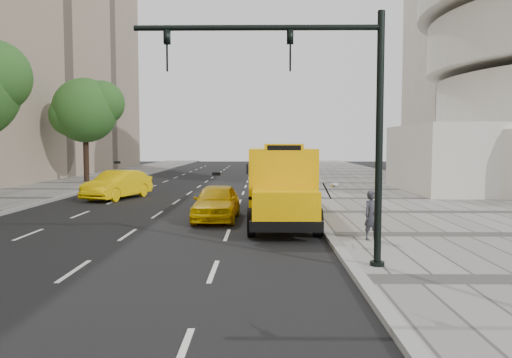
{
  "coord_description": "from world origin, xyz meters",
  "views": [
    {
      "loc": [
        3.71,
        -22.27,
        3.18
      ],
      "look_at": [
        3.5,
        -4.0,
        1.9
      ],
      "focal_mm": 35.0,
      "sensor_mm": 36.0,
      "label": 1
    }
  ],
  "objects_px": {
    "taxi_far": "(118,185)",
    "pedestrian": "(372,215)",
    "school_bus": "(280,176)",
    "taxi_near": "(216,202)",
    "tree_c": "(86,110)",
    "traffic_signal": "(322,107)"
  },
  "relations": [
    {
      "from": "taxi_far",
      "to": "pedestrian",
      "type": "bearing_deg",
      "value": -30.56
    },
    {
      "from": "school_bus",
      "to": "taxi_far",
      "type": "bearing_deg",
      "value": 143.03
    },
    {
      "from": "school_bus",
      "to": "taxi_near",
      "type": "distance_m",
      "value": 3.07
    },
    {
      "from": "tree_c",
      "to": "traffic_signal",
      "type": "height_order",
      "value": "tree_c"
    },
    {
      "from": "school_bus",
      "to": "pedestrian",
      "type": "xyz_separation_m",
      "value": [
        2.7,
        -6.2,
        -0.83
      ]
    },
    {
      "from": "tree_c",
      "to": "taxi_far",
      "type": "height_order",
      "value": "tree_c"
    },
    {
      "from": "taxi_near",
      "to": "traffic_signal",
      "type": "height_order",
      "value": "traffic_signal"
    },
    {
      "from": "taxi_near",
      "to": "traffic_signal",
      "type": "distance_m",
      "value": 9.73
    },
    {
      "from": "tree_c",
      "to": "pedestrian",
      "type": "bearing_deg",
      "value": -54.3
    },
    {
      "from": "school_bus",
      "to": "taxi_far",
      "type": "height_order",
      "value": "school_bus"
    },
    {
      "from": "taxi_far",
      "to": "traffic_signal",
      "type": "height_order",
      "value": "traffic_signal"
    },
    {
      "from": "school_bus",
      "to": "tree_c",
      "type": "bearing_deg",
      "value": 129.18
    },
    {
      "from": "tree_c",
      "to": "traffic_signal",
      "type": "distance_m",
      "value": 31.97
    },
    {
      "from": "taxi_near",
      "to": "traffic_signal",
      "type": "relative_size",
      "value": 0.69
    },
    {
      "from": "taxi_near",
      "to": "traffic_signal",
      "type": "bearing_deg",
      "value": -66.65
    },
    {
      "from": "taxi_near",
      "to": "pedestrian",
      "type": "bearing_deg",
      "value": -42.0
    },
    {
      "from": "taxi_far",
      "to": "taxi_near",
      "type": "bearing_deg",
      "value": -33.61
    },
    {
      "from": "taxi_far",
      "to": "pedestrian",
      "type": "relative_size",
      "value": 3.19
    },
    {
      "from": "school_bus",
      "to": "traffic_signal",
      "type": "relative_size",
      "value": 1.81
    },
    {
      "from": "traffic_signal",
      "to": "taxi_near",
      "type": "bearing_deg",
      "value": 111.72
    },
    {
      "from": "tree_c",
      "to": "taxi_far",
      "type": "bearing_deg",
      "value": -63.27
    },
    {
      "from": "school_bus",
      "to": "traffic_signal",
      "type": "xyz_separation_m",
      "value": [
        0.69,
        -9.56,
        2.33
      ]
    }
  ]
}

